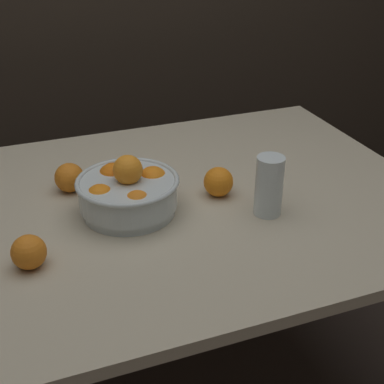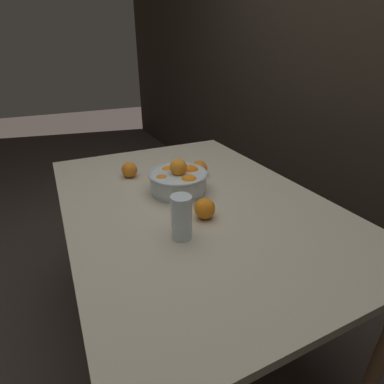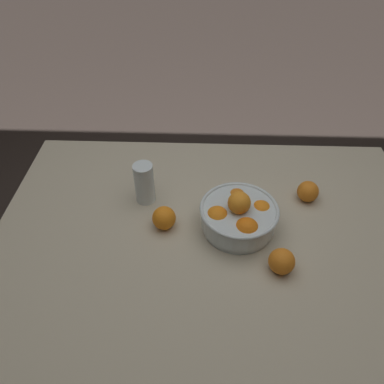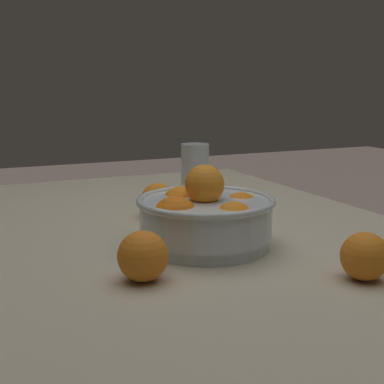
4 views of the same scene
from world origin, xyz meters
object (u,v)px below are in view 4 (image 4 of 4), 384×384
object	(u,v)px
orange_loose_aside	(143,256)
orange_loose_front	(158,201)
fruit_bowl	(205,217)
juice_glass	(195,178)
orange_loose_near_bowl	(365,256)

from	to	relation	value
orange_loose_aside	orange_loose_front	bearing A→B (deg)	-24.07
fruit_bowl	juice_glass	distance (m)	0.34
orange_loose_near_bowl	orange_loose_aside	xyz separation A→B (m)	(0.13, 0.31, 0.00)
orange_loose_front	fruit_bowl	bearing A→B (deg)	-179.89
fruit_bowl	orange_loose_near_bowl	size ratio (longest dim) A/B	3.39
juice_glass	orange_loose_near_bowl	world-z (taller)	juice_glass
orange_loose_near_bowl	orange_loose_aside	distance (m)	0.33
orange_loose_front	orange_loose_aside	xyz separation A→B (m)	(-0.36, 0.16, 0.00)
fruit_bowl	juice_glass	world-z (taller)	same
juice_glass	orange_loose_aside	xyz separation A→B (m)	(-0.43, 0.29, -0.03)
juice_glass	orange_loose_front	world-z (taller)	juice_glass
fruit_bowl	orange_loose_front	bearing A→B (deg)	0.11
fruit_bowl	orange_loose_aside	size ratio (longest dim) A/B	3.24
fruit_bowl	orange_loose_front	distance (m)	0.24
juice_glass	orange_loose_aside	distance (m)	0.52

